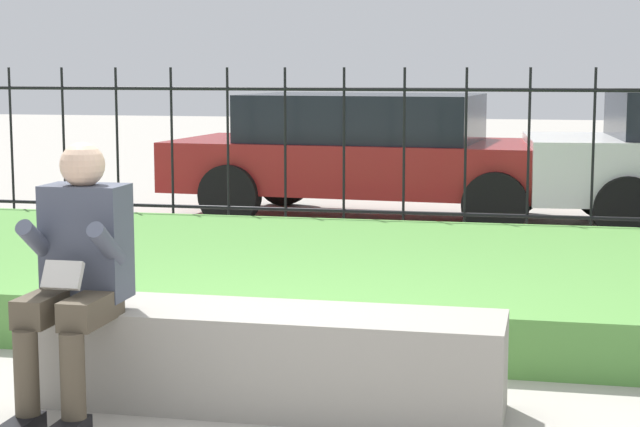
% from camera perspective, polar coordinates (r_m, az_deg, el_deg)
% --- Properties ---
extents(ground_plane, '(60.00, 60.00, 0.00)m').
position_cam_1_polar(ground_plane, '(5.22, -2.70, -10.25)').
color(ground_plane, '#A8A399').
extents(stone_bench, '(2.25, 0.53, 0.47)m').
position_cam_1_polar(stone_bench, '(5.16, -2.85, -8.01)').
color(stone_bench, gray).
rests_on(stone_bench, ground_plane).
extents(person_seated_reader, '(0.42, 0.73, 1.27)m').
position_cam_1_polar(person_seated_reader, '(5.05, -12.85, -2.86)').
color(person_seated_reader, black).
rests_on(person_seated_reader, ground_plane).
extents(grass_berm, '(10.20, 3.49, 0.32)m').
position_cam_1_polar(grass_berm, '(7.49, 2.13, -3.42)').
color(grass_berm, '#569342').
rests_on(grass_berm, ground_plane).
extents(iron_fence, '(8.20, 0.03, 1.62)m').
position_cam_1_polar(iron_fence, '(9.58, 4.50, 3.15)').
color(iron_fence, black).
rests_on(iron_fence, ground_plane).
extents(car_parked_center, '(4.51, 2.23, 1.34)m').
position_cam_1_polar(car_parked_center, '(11.45, 2.91, 3.27)').
color(car_parked_center, maroon).
rests_on(car_parked_center, ground_plane).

